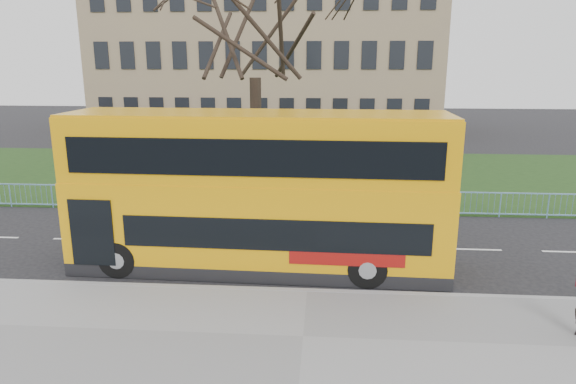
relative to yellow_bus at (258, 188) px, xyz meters
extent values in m
plane|color=black|center=(1.65, -0.39, -2.66)|extent=(120.00, 120.00, 0.00)
cube|color=gray|center=(1.65, -1.94, -2.59)|extent=(80.00, 0.20, 0.14)
cube|color=#193413|center=(1.65, 13.91, -2.62)|extent=(80.00, 15.40, 0.08)
cube|color=#907B5B|center=(-3.35, 34.61, 4.34)|extent=(30.00, 15.00, 14.00)
cube|color=orange|center=(0.00, 0.01, -1.15)|extent=(11.91, 3.12, 2.20)
cube|color=orange|center=(0.00, 0.01, 0.14)|extent=(11.91, 3.12, 0.38)
cube|color=orange|center=(0.00, 0.01, 1.31)|extent=(11.85, 3.06, 1.97)
cube|color=black|center=(0.64, -1.42, -1.07)|extent=(9.13, 0.27, 0.96)
cube|color=black|center=(-0.03, -1.38, 1.22)|extent=(10.89, 0.31, 1.07)
cylinder|color=black|center=(-4.26, -1.15, -2.08)|extent=(1.18, 0.35, 1.17)
cylinder|color=black|center=(3.41, -1.35, -2.08)|extent=(1.18, 0.35, 1.17)
camera|label=1|loc=(2.11, -15.61, 3.89)|focal=32.00mm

